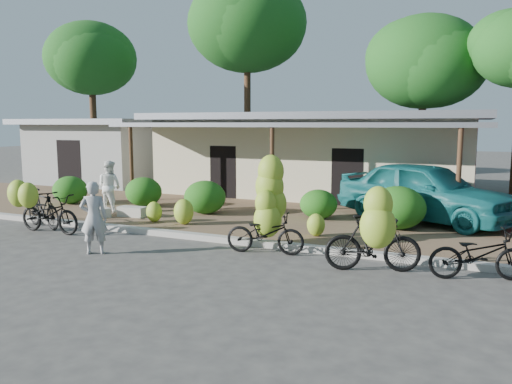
# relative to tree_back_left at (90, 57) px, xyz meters

# --- Properties ---
(ground) EXTENTS (100.00, 100.00, 0.00)m
(ground) POSITION_rel_tree_back_left_xyz_m (13.69, -13.11, -6.55)
(ground) COLOR #3F3D3B
(ground) RESTS_ON ground
(sidewalk) EXTENTS (60.00, 6.00, 0.12)m
(sidewalk) POSITION_rel_tree_back_left_xyz_m (13.69, -8.11, -6.49)
(sidewalk) COLOR brown
(sidewalk) RESTS_ON ground
(curb) EXTENTS (60.00, 0.25, 0.15)m
(curb) POSITION_rel_tree_back_left_xyz_m (13.69, -11.11, -6.48)
(curb) COLOR #A8A399
(curb) RESTS_ON ground
(shop_main) EXTENTS (13.00, 8.50, 3.35)m
(shop_main) POSITION_rel_tree_back_left_xyz_m (13.69, -2.18, -4.83)
(shop_main) COLOR beige
(shop_main) RESTS_ON ground
(shop_grey) EXTENTS (7.00, 6.00, 3.15)m
(shop_grey) POSITION_rel_tree_back_left_xyz_m (2.69, -2.12, -4.94)
(shop_grey) COLOR gray
(shop_grey) RESTS_ON ground
(tree_back_left) EXTENTS (5.06, 4.93, 8.43)m
(tree_back_left) POSITION_rel_tree_back_left_xyz_m (0.00, 0.00, 0.00)
(tree_back_left) COLOR #4D361E
(tree_back_left) RESTS_ON ground
(tree_far_center) EXTENTS (6.34, 6.31, 10.69)m
(tree_far_center) POSITION_rel_tree_back_left_xyz_m (8.00, 3.00, 1.71)
(tree_far_center) COLOR #4D361E
(tree_far_center) RESTS_ON ground
(tree_center_right) EXTENTS (5.56, 5.47, 8.01)m
(tree_center_right) POSITION_rel_tree_back_left_xyz_m (17.00, 3.50, -0.63)
(tree_center_right) COLOR #4D361E
(tree_center_right) RESTS_ON ground
(hedge_0) EXTENTS (1.26, 1.13, 0.98)m
(hedge_0) POSITION_rel_tree_back_left_xyz_m (6.61, -8.60, -5.94)
(hedge_0) COLOR #125012
(hedge_0) RESTS_ON sidewalk
(hedge_1) EXTENTS (1.28, 1.15, 1.00)m
(hedge_1) POSITION_rel_tree_back_left_xyz_m (9.33, -7.99, -5.93)
(hedge_1) COLOR #125012
(hedge_1) RESTS_ON sidewalk
(hedge_2) EXTENTS (1.34, 1.21, 1.05)m
(hedge_2) POSITION_rel_tree_back_left_xyz_m (11.96, -8.37, -5.91)
(hedge_2) COLOR #125012
(hedge_2) RESTS_ON sidewalk
(hedge_3) EXTENTS (1.12, 1.01, 0.88)m
(hedge_3) POSITION_rel_tree_back_left_xyz_m (15.48, -7.74, -6.00)
(hedge_3) COLOR #125012
(hedge_3) RESTS_ON sidewalk
(hedge_4) EXTENTS (1.49, 1.34, 1.16)m
(hedge_4) POSITION_rel_tree_back_left_xyz_m (17.86, -8.29, -5.85)
(hedge_4) COLOR #125012
(hedge_4) RESTS_ON sidewalk
(hedge_5) EXTENTS (1.21, 1.09, 0.95)m
(hedge_5) POSITION_rel_tree_back_left_xyz_m (20.04, -7.62, -5.96)
(hedge_5) COLOR #125012
(hedge_5) RESTS_ON sidewalk
(bike_far_left) EXTENTS (2.02, 1.24, 1.45)m
(bike_far_left) POSITION_rel_tree_back_left_xyz_m (9.25, -12.12, -5.97)
(bike_far_left) COLOR black
(bike_far_left) RESTS_ON ground
(bike_left) EXTENTS (1.91, 1.41, 1.43)m
(bike_left) POSITION_rel_tree_back_left_xyz_m (8.52, -11.74, -5.91)
(bike_left) COLOR black
(bike_left) RESTS_ON ground
(bike_center) EXTENTS (1.87, 1.29, 2.22)m
(bike_center) POSITION_rel_tree_back_left_xyz_m (15.38, -11.42, -5.67)
(bike_center) COLOR black
(bike_center) RESTS_ON ground
(bike_right) EXTENTS (1.97, 1.45, 1.80)m
(bike_right) POSITION_rel_tree_back_left_xyz_m (17.99, -12.26, -5.80)
(bike_right) COLOR black
(bike_right) RESTS_ON ground
(bike_far_right) EXTENTS (1.97, 1.23, 0.98)m
(bike_far_right) POSITION_rel_tree_back_left_xyz_m (19.87, -11.80, -6.07)
(bike_far_right) COLOR black
(bike_far_right) RESTS_ON ground
(loose_banana_a) EXTENTS (0.48, 0.40, 0.60)m
(loose_banana_a) POSITION_rel_tree_back_left_xyz_m (11.30, -10.15, -6.14)
(loose_banana_a) COLOR #A3C330
(loose_banana_a) RESTS_ON sidewalk
(loose_banana_b) EXTENTS (0.58, 0.49, 0.72)m
(loose_banana_b) POSITION_rel_tree_back_left_xyz_m (12.27, -10.11, -6.07)
(loose_banana_b) COLOR #A3C330
(loose_banana_b) RESTS_ON sidewalk
(loose_banana_c) EXTENTS (0.46, 0.39, 0.58)m
(loose_banana_c) POSITION_rel_tree_back_left_xyz_m (16.12, -10.02, -6.15)
(loose_banana_c) COLOR #A3C330
(loose_banana_c) RESTS_ON sidewalk
(sack_near) EXTENTS (0.88, 0.46, 0.30)m
(sack_near) POSITION_rel_tree_back_left_xyz_m (10.17, -9.71, -6.28)
(sack_near) COLOR beige
(sack_near) RESTS_ON sidewalk
(sack_far) EXTENTS (0.84, 0.68, 0.28)m
(sack_far) POSITION_rel_tree_back_left_xyz_m (9.29, -10.11, -6.29)
(sack_far) COLOR beige
(sack_far) RESTS_ON sidewalk
(vendor) EXTENTS (0.73, 0.65, 1.67)m
(vendor) POSITION_rel_tree_back_left_xyz_m (11.91, -13.28, -5.72)
(vendor) COLOR #9A9A9A
(vendor) RESTS_ON ground
(bystander) EXTENTS (0.81, 0.63, 1.65)m
(bystander) POSITION_rel_tree_back_left_xyz_m (9.00, -9.33, -5.61)
(bystander) COLOR white
(bystander) RESTS_ON sidewalk
(teal_van) EXTENTS (5.52, 3.93, 1.75)m
(teal_van) POSITION_rel_tree_back_left_xyz_m (18.40, -6.82, -5.56)
(teal_van) COLOR #176668
(teal_van) RESTS_ON sidewalk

